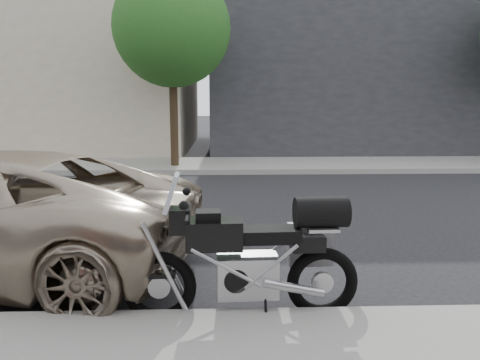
# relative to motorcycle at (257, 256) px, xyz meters

# --- Properties ---
(ground) EXTENTS (120.00, 120.00, 0.00)m
(ground) POSITION_rel_motorcycle_xyz_m (-0.20, -3.87, -0.61)
(ground) COLOR black
(ground) RESTS_ON ground
(far_sidewalk) EXTENTS (44.00, 3.00, 0.15)m
(far_sidewalk) POSITION_rel_motorcycle_xyz_m (-0.20, -10.37, -0.54)
(far_sidewalk) COLOR gray
(far_sidewalk) RESTS_ON ground
(far_building_dark) EXTENTS (16.00, 11.00, 7.00)m
(far_building_dark) POSITION_rel_motorcycle_xyz_m (-7.20, -17.37, 2.89)
(far_building_dark) COLOR #26262B
(far_building_dark) RESTS_ON ground
(far_building_cream) EXTENTS (14.00, 11.00, 8.00)m
(far_building_cream) POSITION_rel_motorcycle_xyz_m (8.80, -17.37, 3.39)
(far_building_cream) COLOR #B4A590
(far_building_cream) RESTS_ON ground
(street_tree_mid) EXTENTS (3.40, 3.40, 5.70)m
(street_tree_mid) POSITION_rel_motorcycle_xyz_m (1.80, -9.87, 3.53)
(street_tree_mid) COLOR #322517
(street_tree_mid) RESTS_ON far_sidewalk
(motorcycle) EXTENTS (2.25, 0.78, 1.42)m
(motorcycle) POSITION_rel_motorcycle_xyz_m (0.00, 0.00, 0.00)
(motorcycle) COLOR black
(motorcycle) RESTS_ON ground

